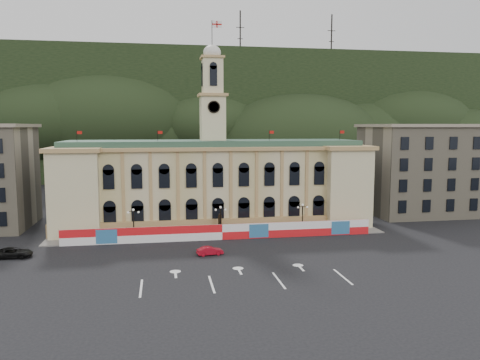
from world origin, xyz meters
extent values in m
plane|color=black|center=(0.00, 0.00, 0.00)|extent=(260.00, 260.00, 0.00)
cube|color=black|center=(0.00, 130.00, 22.00)|extent=(230.00, 70.00, 44.00)
cube|color=#595651|center=(35.00, 110.00, 30.00)|extent=(22.00, 8.00, 14.00)
cube|color=#595651|center=(-48.00, 108.00, 26.00)|extent=(16.00, 7.00, 10.00)
cylinder|color=black|center=(20.00, 115.00, 50.00)|extent=(0.50, 0.50, 20.00)
cylinder|color=black|center=(55.00, 115.00, 50.00)|extent=(0.50, 0.50, 20.00)
cube|color=beige|center=(0.00, 28.00, 7.00)|extent=(55.00, 15.00, 14.00)
cube|color=tan|center=(0.00, 20.20, 1.20)|extent=(56.00, 0.80, 2.40)
cube|color=tan|center=(0.00, 28.00, 14.30)|extent=(56.20, 16.20, 0.60)
cube|color=#315240|center=(0.00, 28.00, 15.00)|extent=(53.00, 13.00, 1.20)
cube|color=beige|center=(-23.50, 27.00, 7.00)|extent=(8.00, 17.00, 14.00)
cube|color=beige|center=(23.50, 27.00, 7.00)|extent=(8.00, 17.00, 14.00)
cube|color=beige|center=(0.00, 28.00, 19.60)|extent=(4.40, 4.40, 8.00)
cube|color=tan|center=(0.00, 28.00, 23.80)|extent=(5.20, 5.20, 0.50)
cube|color=beige|center=(0.00, 28.00, 27.10)|extent=(3.60, 3.60, 6.50)
cube|color=tan|center=(0.00, 28.00, 30.50)|extent=(4.20, 4.20, 0.40)
cylinder|color=black|center=(0.00, 25.70, 21.60)|extent=(2.20, 0.20, 2.20)
ellipsoid|color=silver|center=(0.00, 28.00, 31.40)|extent=(3.20, 3.20, 2.72)
cylinder|color=black|center=(0.00, 28.00, 34.60)|extent=(0.12, 0.12, 5.00)
cube|color=white|center=(0.90, 28.00, 36.40)|extent=(1.80, 0.04, 1.20)
cube|color=red|center=(0.90, 27.97, 36.40)|extent=(1.80, 0.02, 0.22)
cube|color=red|center=(0.90, 27.97, 36.40)|extent=(0.22, 0.02, 1.20)
cube|color=tan|center=(43.00, 31.00, 9.00)|extent=(20.00, 16.00, 18.00)
cube|color=gray|center=(43.00, 31.00, 18.30)|extent=(21.00, 17.00, 0.60)
cube|color=red|center=(0.00, 15.00, 1.25)|extent=(50.00, 0.25, 2.50)
cube|color=teal|center=(-18.00, 14.86, 1.25)|extent=(3.20, 0.05, 2.20)
cube|color=teal|center=(6.00, 14.86, 1.25)|extent=(3.20, 0.05, 2.20)
cube|color=teal|center=(20.00, 14.86, 1.25)|extent=(3.20, 0.05, 2.20)
cube|color=slate|center=(0.00, 17.75, 0.08)|extent=(56.00, 5.50, 0.16)
cube|color=#595651|center=(0.00, 18.00, 0.90)|extent=(1.40, 1.40, 1.80)
cylinder|color=black|center=(0.00, 18.00, 2.60)|extent=(0.60, 0.60, 1.60)
sphere|color=black|center=(0.00, 18.00, 3.50)|extent=(0.44, 0.44, 0.44)
cylinder|color=black|center=(-14.00, 17.00, 0.15)|extent=(0.44, 0.44, 0.30)
cylinder|color=black|center=(-14.00, 17.00, 2.40)|extent=(0.18, 0.18, 4.80)
cube|color=black|center=(-14.00, 17.00, 4.70)|extent=(1.60, 0.08, 0.08)
sphere|color=silver|center=(-14.80, 17.00, 4.55)|extent=(0.36, 0.36, 0.36)
sphere|color=silver|center=(-13.20, 17.00, 4.55)|extent=(0.36, 0.36, 0.36)
sphere|color=silver|center=(-14.00, 17.00, 4.95)|extent=(0.40, 0.40, 0.40)
cylinder|color=black|center=(0.00, 17.00, 0.15)|extent=(0.44, 0.44, 0.30)
cylinder|color=black|center=(0.00, 17.00, 2.40)|extent=(0.18, 0.18, 4.80)
cube|color=black|center=(0.00, 17.00, 4.70)|extent=(1.60, 0.08, 0.08)
sphere|color=silver|center=(-0.80, 17.00, 4.55)|extent=(0.36, 0.36, 0.36)
sphere|color=silver|center=(0.80, 17.00, 4.55)|extent=(0.36, 0.36, 0.36)
sphere|color=silver|center=(0.00, 17.00, 4.95)|extent=(0.40, 0.40, 0.40)
cylinder|color=black|center=(14.00, 17.00, 0.15)|extent=(0.44, 0.44, 0.30)
cylinder|color=black|center=(14.00, 17.00, 2.40)|extent=(0.18, 0.18, 4.80)
cube|color=black|center=(14.00, 17.00, 4.70)|extent=(1.60, 0.08, 0.08)
sphere|color=silver|center=(13.20, 17.00, 4.55)|extent=(0.36, 0.36, 0.36)
sphere|color=silver|center=(14.80, 17.00, 4.55)|extent=(0.36, 0.36, 0.36)
sphere|color=silver|center=(14.00, 17.00, 4.95)|extent=(0.40, 0.40, 0.40)
imported|color=#A80C1C|center=(-2.90, 6.32, 0.61)|extent=(2.49, 4.14, 1.23)
imported|color=black|center=(-30.00, 9.49, 0.72)|extent=(2.74, 5.32, 1.43)
camera|label=1|loc=(-9.54, -58.10, 18.17)|focal=35.00mm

